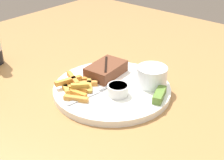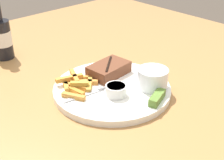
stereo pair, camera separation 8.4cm
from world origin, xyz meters
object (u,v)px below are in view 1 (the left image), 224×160
at_px(fork_utensil, 87,96).
at_px(dinner_plate, 112,89).
at_px(coleslaw_cup, 152,75).
at_px(dipping_sauce_cup, 118,89).
at_px(steak_portion, 106,70).
at_px(pickle_spear, 159,95).

bearing_deg(fork_utensil, dinner_plate, 0.00).
distance_m(coleslaw_cup, dipping_sauce_cup, 0.11).
bearing_deg(steak_portion, fork_utensil, -161.09).
relative_size(coleslaw_cup, fork_utensil, 0.61).
relative_size(dinner_plate, steak_portion, 2.58).
bearing_deg(steak_portion, coleslaw_cup, -74.89).
bearing_deg(pickle_spear, coleslaw_cup, 50.27).
bearing_deg(fork_utensil, pickle_spear, -41.58).
distance_m(dinner_plate, pickle_spear, 0.14).
bearing_deg(steak_portion, pickle_spear, -92.75).
height_order(steak_portion, fork_utensil, steak_portion).
distance_m(coleslaw_cup, fork_utensil, 0.19).
bearing_deg(steak_portion, dinner_plate, -125.68).
xyz_separation_m(dipping_sauce_cup, pickle_spear, (0.06, -0.09, -0.01)).
xyz_separation_m(dipping_sauce_cup, fork_utensil, (-0.06, 0.05, -0.01)).
relative_size(coleslaw_cup, pickle_spear, 1.14).
relative_size(steak_portion, dipping_sauce_cup, 2.25).
relative_size(dinner_plate, pickle_spear, 4.43).
height_order(dinner_plate, dipping_sauce_cup, dipping_sauce_cup).
bearing_deg(dipping_sauce_cup, steak_portion, 56.44).
bearing_deg(coleslaw_cup, dipping_sauce_cup, 159.76).
bearing_deg(pickle_spear, steak_portion, 87.25).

